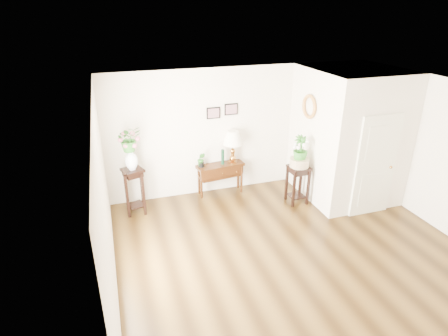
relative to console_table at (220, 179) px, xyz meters
name	(u,v)px	position (x,y,z in m)	size (l,w,h in m)	color
floor	(294,253)	(0.55, -2.57, -0.35)	(6.00, 5.50, 0.02)	#483212
ceiling	(309,94)	(0.55, -2.57, 2.45)	(6.00, 5.50, 0.02)	white
wall_back	(241,130)	(0.55, 0.18, 1.05)	(6.00, 0.02, 2.80)	silver
wall_front	(440,300)	(0.55, -5.32, 1.05)	(6.00, 0.02, 2.80)	silver
wall_left	(106,210)	(-2.45, -2.57, 1.05)	(0.02, 5.50, 2.80)	silver
wall_right	(448,159)	(3.55, -2.57, 1.05)	(0.02, 5.50, 2.80)	silver
partition	(348,134)	(2.65, -0.79, 1.05)	(1.80, 1.95, 2.80)	silver
door	(375,166)	(2.65, -1.79, 0.70)	(0.90, 0.05, 2.10)	silver
art_print_left	(213,113)	(-0.10, 0.16, 1.50)	(0.30, 0.02, 0.25)	black
art_print_right	(231,109)	(0.30, 0.16, 1.55)	(0.30, 0.02, 0.25)	black
wall_ornament	(309,107)	(1.71, -0.67, 1.70)	(0.51, 0.51, 0.07)	orange
console_table	(220,179)	(0.00, 0.00, 0.00)	(1.06, 0.35, 0.71)	black
table_lamp	(233,148)	(0.29, 0.00, 0.70)	(0.43, 0.43, 0.76)	#AC712F
green_vase	(223,157)	(0.06, 0.00, 0.52)	(0.07, 0.07, 0.34)	black
potted_plant	(201,160)	(-0.43, 0.00, 0.51)	(0.17, 0.14, 0.32)	#26681E
plant_stand_a	(135,191)	(-1.92, -0.30, 0.13)	(0.38, 0.38, 0.98)	black
porcelain_vase	(131,159)	(-1.92, -0.30, 0.85)	(0.25, 0.25, 0.43)	white
lily_arrangement	(129,138)	(-1.92, -0.30, 1.28)	(0.46, 0.39, 0.51)	#26681E
plant_stand_b	(297,184)	(1.45, -0.92, 0.07)	(0.40, 0.40, 0.85)	black
ceramic_bowl	(299,163)	(1.45, -0.92, 0.57)	(0.40, 0.40, 0.18)	tan
narcissus	(300,149)	(1.45, -0.92, 0.89)	(0.31, 0.31, 0.56)	#26681E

